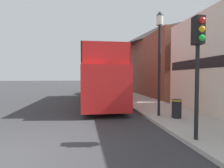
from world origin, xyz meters
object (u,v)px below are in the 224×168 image
at_px(traffic_signal, 198,50).
at_px(lamp_post_second, 120,65).
at_px(lamp_post_nearest, 159,45).
at_px(litter_bin, 177,108).
at_px(lamp_post_third, 109,68).
at_px(tour_bus, 100,81).
at_px(parked_car_ahead_of_bus, 99,89).

distance_m(traffic_signal, lamp_post_second, 11.57).
bearing_deg(lamp_post_nearest, traffic_signal, -94.78).
distance_m(lamp_post_nearest, litter_bin, 3.17).
bearing_deg(lamp_post_nearest, litter_bin, -42.47).
bearing_deg(traffic_signal, lamp_post_second, 89.60).
bearing_deg(lamp_post_nearest, lamp_post_second, 91.39).
distance_m(lamp_post_third, litter_bin, 17.25).
bearing_deg(litter_bin, lamp_post_second, 95.41).
relative_size(lamp_post_second, litter_bin, 5.08).
height_order(lamp_post_nearest, litter_bin, lamp_post_nearest).
xyz_separation_m(tour_bus, parked_car_ahead_of_bus, (0.68, 7.69, -1.14)).
bearing_deg(parked_car_ahead_of_bus, lamp_post_second, -70.94).
relative_size(tour_bus, lamp_post_second, 2.51).
xyz_separation_m(traffic_signal, litter_bin, (0.91, 2.77, -2.30)).
xyz_separation_m(tour_bus, lamp_post_second, (2.22, 2.44, 1.46)).
bearing_deg(traffic_signal, tour_bus, 103.18).
height_order(lamp_post_second, litter_bin, lamp_post_second).
xyz_separation_m(lamp_post_second, lamp_post_third, (0.12, 8.21, 0.16)).
bearing_deg(traffic_signal, litter_bin, 71.73).
height_order(parked_car_ahead_of_bus, litter_bin, parked_car_ahead_of_bus).
xyz_separation_m(parked_car_ahead_of_bus, lamp_post_second, (1.54, -5.25, 2.61)).
height_order(tour_bus, traffic_signal, traffic_signal).
bearing_deg(parked_car_ahead_of_bus, lamp_post_nearest, -79.93).
bearing_deg(tour_bus, lamp_post_nearest, -65.57).
bearing_deg(litter_bin, traffic_signal, -108.27).
xyz_separation_m(parked_car_ahead_of_bus, lamp_post_third, (1.66, 2.97, 2.77)).
height_order(traffic_signal, lamp_post_second, lamp_post_second).
bearing_deg(tour_bus, parked_car_ahead_of_bus, 86.69).
distance_m(traffic_signal, lamp_post_third, 19.78).
xyz_separation_m(tour_bus, lamp_post_third, (2.34, 10.65, 1.62)).
relative_size(tour_bus, lamp_post_nearest, 2.16).
relative_size(traffic_signal, lamp_post_third, 0.80).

